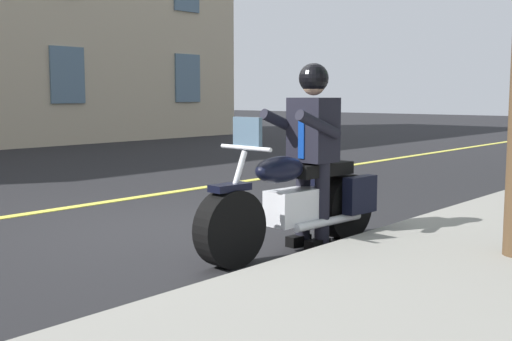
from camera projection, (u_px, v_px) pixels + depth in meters
The scene contains 4 objects.
ground_plane at pixel (172, 230), 6.93m from camera, with size 80.00×80.00×0.00m, color black.
lane_center_stripe at pixel (68, 208), 8.24m from camera, with size 60.00×0.16×0.01m, color #E5DB4C.
motorcycle_main at pixel (298, 203), 5.96m from camera, with size 2.22×0.71×1.26m.
rider_main at pixel (312, 139), 6.02m from camera, with size 0.65×0.58×1.74m.
Camera 1 is at (4.53, 5.16, 1.45)m, focal length 45.10 mm.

